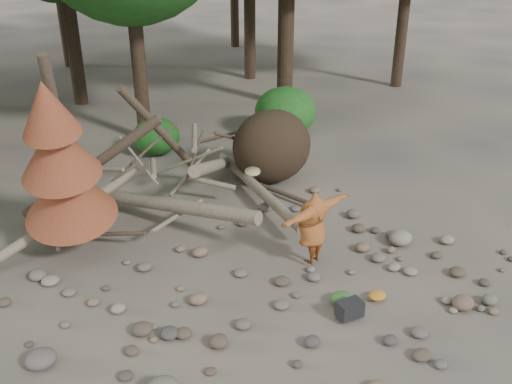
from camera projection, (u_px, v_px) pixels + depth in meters
ground at (287, 287)px, 11.14m from camera, size 120.00×120.00×0.00m
deadfall_pile at (255, 153)px, 14.91m from camera, size 8.55×5.24×3.30m
dead_conifer at (61, 166)px, 11.22m from camera, size 2.06×2.16×4.35m
bush_mid at (157, 136)px, 17.16m from camera, size 1.40×1.40×1.12m
bush_right at (285, 112)px, 18.52m from camera, size 2.00×2.00×1.60m
frisbee_thrower at (312, 228)px, 11.50m from camera, size 2.64×0.87×2.44m
backpack at (350, 312)px, 10.23m from camera, size 0.48×0.35×0.30m
cloth_green at (341, 300)px, 10.65m from camera, size 0.44×0.36×0.16m
cloth_orange at (377, 298)px, 10.74m from camera, size 0.35×0.29×0.13m
boulder_front_right at (463, 303)px, 10.50m from camera, size 0.43×0.38×0.26m
boulder_mid_right at (400, 238)px, 12.54m from camera, size 0.53×0.48×0.32m
boulder_mid_left at (41, 359)px, 9.14m from camera, size 0.50×0.45×0.30m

